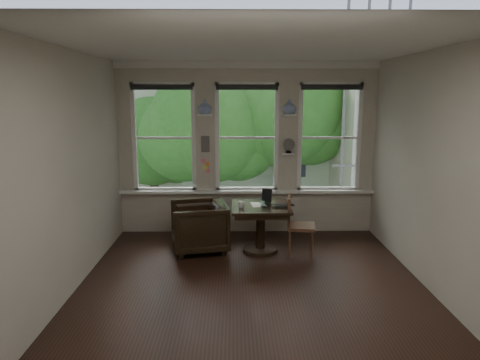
{
  "coord_description": "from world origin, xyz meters",
  "views": [
    {
      "loc": [
        -0.22,
        -5.27,
        2.43
      ],
      "look_at": [
        -0.14,
        0.9,
        1.21
      ],
      "focal_mm": 32.0,
      "sensor_mm": 36.0,
      "label": 1
    }
  ],
  "objects_px": {
    "mug": "(241,205)",
    "side_chair_right": "(301,226)",
    "armchair_left": "(199,227)",
    "table": "(261,228)",
    "laptop": "(284,207)"
  },
  "relations": [
    {
      "from": "mug",
      "to": "armchair_left",
      "type": "bearing_deg",
      "value": 165.98
    },
    {
      "from": "side_chair_right",
      "to": "mug",
      "type": "bearing_deg",
      "value": 97.14
    },
    {
      "from": "armchair_left",
      "to": "laptop",
      "type": "xyz_separation_m",
      "value": [
        1.32,
        -0.18,
        0.37
      ]
    },
    {
      "from": "table",
      "to": "side_chair_right",
      "type": "xyz_separation_m",
      "value": [
        0.62,
        -0.13,
        0.09
      ]
    },
    {
      "from": "table",
      "to": "side_chair_right",
      "type": "relative_size",
      "value": 0.98
    },
    {
      "from": "armchair_left",
      "to": "table",
      "type": "bearing_deg",
      "value": 76.13
    },
    {
      "from": "mug",
      "to": "side_chair_right",
      "type": "bearing_deg",
      "value": -1.07
    },
    {
      "from": "side_chair_right",
      "to": "mug",
      "type": "distance_m",
      "value": 0.98
    },
    {
      "from": "table",
      "to": "armchair_left",
      "type": "bearing_deg",
      "value": 177.07
    },
    {
      "from": "side_chair_right",
      "to": "mug",
      "type": "xyz_separation_m",
      "value": [
        -0.92,
        0.02,
        0.33
      ]
    },
    {
      "from": "side_chair_right",
      "to": "laptop",
      "type": "bearing_deg",
      "value": 97.8
    },
    {
      "from": "laptop",
      "to": "table",
      "type": "bearing_deg",
      "value": 154.9
    },
    {
      "from": "table",
      "to": "laptop",
      "type": "relative_size",
      "value": 2.6
    },
    {
      "from": "armchair_left",
      "to": "mug",
      "type": "bearing_deg",
      "value": 65.05
    },
    {
      "from": "laptop",
      "to": "armchair_left",
      "type": "bearing_deg",
      "value": 167.9
    }
  ]
}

